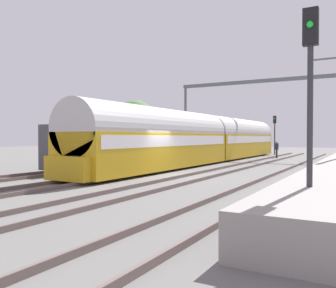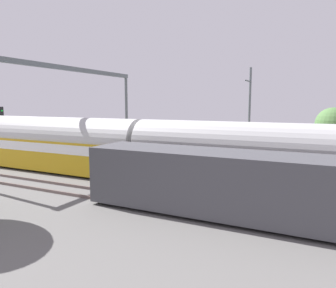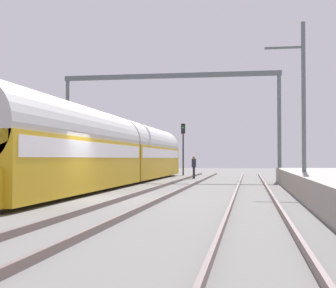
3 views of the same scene
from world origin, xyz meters
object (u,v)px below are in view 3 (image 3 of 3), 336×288
Objects in this scene: person_crossing at (194,165)px; catenary_gantry at (170,100)px; passenger_train at (117,151)px; railway_signal_far at (183,142)px.

catenary_gantry reaches higher than person_crossing.
railway_signal_far is at bearing 83.10° from passenger_train.
catenary_gantry is at bearing 75.45° from passenger_train.
person_crossing is (3.63, 9.06, -0.94)m from passenger_train.
catenary_gantry is at bearing 139.27° from person_crossing.
person_crossing is 0.37× the size of railway_signal_far.
passenger_train is at bearing 167.05° from person_crossing.
person_crossing is at bearing 68.14° from passenger_train.
catenary_gantry is (1.99, 7.66, 3.92)m from passenger_train.
catenary_gantry is (0.07, -8.20, 2.88)m from railway_signal_far.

